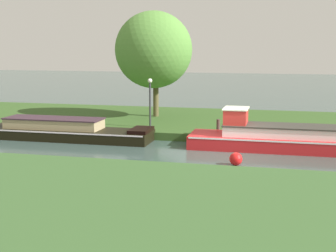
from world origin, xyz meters
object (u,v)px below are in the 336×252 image
(mooring_post_near, at_px, (218,126))
(channel_buoy, at_px, (236,159))
(red_barge, at_px, (281,138))
(lamp_post, at_px, (150,96))
(black_narrowboat, at_px, (65,131))
(willow_tree_left, at_px, (154,50))

(mooring_post_near, relative_size, channel_buoy, 1.30)
(mooring_post_near, bearing_deg, red_barge, -25.35)
(red_barge, xyz_separation_m, lamp_post, (-6.90, 2.25, 1.51))
(red_barge, bearing_deg, lamp_post, 161.95)
(red_barge, relative_size, channel_buoy, 15.64)
(black_narrowboat, xyz_separation_m, channel_buoy, (9.07, -3.50, -0.19))
(black_narrowboat, xyz_separation_m, lamp_post, (3.89, 2.25, 1.63))
(red_barge, distance_m, lamp_post, 7.41)
(red_barge, relative_size, black_narrowboat, 0.95)
(red_barge, distance_m, channel_buoy, 3.92)
(willow_tree_left, distance_m, mooring_post_near, 7.30)
(mooring_post_near, distance_m, channel_buoy, 5.20)
(red_barge, xyz_separation_m, mooring_post_near, (-3.13, 1.48, 0.18))
(black_narrowboat, bearing_deg, red_barge, -0.00)
(willow_tree_left, height_order, mooring_post_near, willow_tree_left)
(red_barge, relative_size, mooring_post_near, 12.01)
(channel_buoy, bearing_deg, mooring_post_near, 105.71)
(willow_tree_left, distance_m, channel_buoy, 11.83)
(channel_buoy, bearing_deg, lamp_post, 131.97)
(channel_buoy, bearing_deg, willow_tree_left, 122.48)
(lamp_post, relative_size, channel_buoy, 4.96)
(lamp_post, xyz_separation_m, mooring_post_near, (3.77, -0.77, -1.33))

